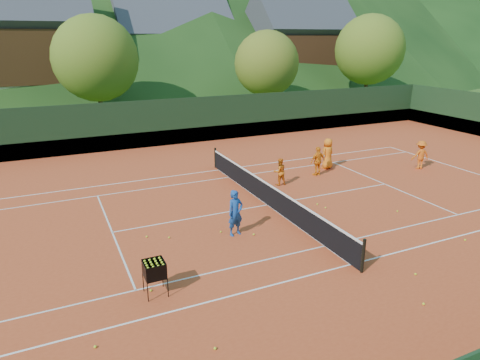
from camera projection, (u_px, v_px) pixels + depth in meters
name	position (u px, v px, depth m)	size (l,w,h in m)	color
ground	(268.00, 205.00, 18.05)	(400.00, 400.00, 0.00)	#2C4D18
clay_court	(268.00, 205.00, 18.05)	(40.00, 24.00, 0.02)	#B9401E
coach	(235.00, 213.00, 15.08)	(0.61, 0.40, 1.68)	#174596
student_a	(280.00, 172.00, 20.29)	(0.64, 0.50, 1.31)	orange
student_b	(318.00, 161.00, 21.67)	(0.88, 0.37, 1.50)	orange
student_c	(328.00, 154.00, 22.78)	(0.80, 0.52, 1.65)	orange
student_d	(420.00, 155.00, 22.77)	(0.99, 0.57, 1.53)	orange
tennis_ball_0	(151.00, 290.00, 11.91)	(0.07, 0.07, 0.07)	#C8F428
tennis_ball_1	(416.00, 274.00, 12.72)	(0.07, 0.07, 0.07)	#C8F428
tennis_ball_3	(465.00, 240.00, 14.86)	(0.07, 0.07, 0.07)	#C8F428
tennis_ball_4	(310.00, 227.00, 15.90)	(0.07, 0.07, 0.07)	#C8F428
tennis_ball_5	(397.00, 211.00, 17.30)	(0.07, 0.07, 0.07)	#C8F428
tennis_ball_6	(317.00, 204.00, 18.03)	(0.07, 0.07, 0.07)	#C8F428
tennis_ball_7	(147.00, 237.00, 15.10)	(0.07, 0.07, 0.07)	#C8F428
tennis_ball_10	(254.00, 234.00, 15.27)	(0.07, 0.07, 0.07)	#C8F428
tennis_ball_11	(169.00, 238.00, 15.04)	(0.07, 0.07, 0.07)	#C8F428
tennis_ball_12	(326.00, 208.00, 17.67)	(0.07, 0.07, 0.07)	#C8F428
tennis_ball_13	(424.00, 304.00, 11.31)	(0.07, 0.07, 0.07)	#C8F428
tennis_ball_14	(238.00, 221.00, 16.42)	(0.07, 0.07, 0.07)	#C8F428
tennis_ball_15	(221.00, 232.00, 15.48)	(0.07, 0.07, 0.07)	#C8F428
tennis_ball_16	(95.00, 347.00, 9.75)	(0.07, 0.07, 0.07)	#C8F428
tennis_ball_17	(215.00, 348.00, 9.69)	(0.07, 0.07, 0.07)	#C8F428
court_lines	(268.00, 205.00, 18.05)	(23.83, 11.03, 0.00)	white
tennis_net	(268.00, 194.00, 17.89)	(0.10, 12.07, 1.10)	black
perimeter_fence	(268.00, 177.00, 17.65)	(40.40, 24.24, 3.00)	black
ball_hopper	(154.00, 270.00, 11.57)	(0.57, 0.57, 1.00)	black
chalet_left	(11.00, 50.00, 38.13)	(13.80, 9.93, 12.92)	beige
chalet_mid	(173.00, 53.00, 48.12)	(12.65, 8.82, 11.45)	beige
chalet_right	(298.00, 50.00, 50.13)	(11.50, 8.82, 11.91)	beige
tree_b	(96.00, 59.00, 32.04)	(6.40, 6.40, 8.40)	#432A1B
tree_c	(267.00, 64.00, 36.93)	(5.60, 5.60, 7.35)	#41281A
tree_d	(369.00, 50.00, 42.23)	(6.80, 6.80, 8.93)	#3E2919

